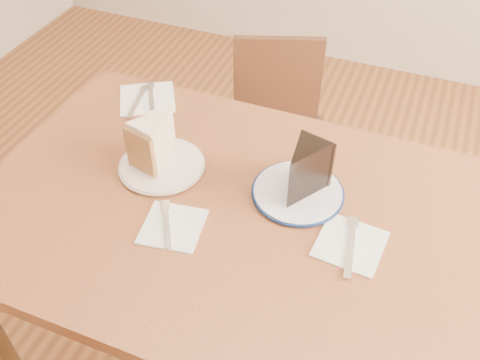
{
  "coord_description": "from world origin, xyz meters",
  "views": [
    {
      "loc": [
        0.33,
        -0.77,
        1.64
      ],
      "look_at": [
        -0.0,
        0.05,
        0.8
      ],
      "focal_mm": 40.0,
      "sensor_mm": 36.0,
      "label": 1
    }
  ],
  "objects_px": {
    "plate_navy": "(298,192)",
    "chocolate_cake": "(302,174)",
    "table": "(233,237)",
    "chair_far": "(276,136)",
    "carrot_cake": "(158,139)",
    "plate_cream": "(162,165)"
  },
  "relations": [
    {
      "from": "table",
      "to": "chocolate_cake",
      "type": "height_order",
      "value": "chocolate_cake"
    },
    {
      "from": "plate_navy",
      "to": "chocolate_cake",
      "type": "bearing_deg",
      "value": -45.09
    },
    {
      "from": "plate_cream",
      "to": "chocolate_cake",
      "type": "distance_m",
      "value": 0.35
    },
    {
      "from": "carrot_cake",
      "to": "table",
      "type": "bearing_deg",
      "value": -6.52
    },
    {
      "from": "table",
      "to": "plate_navy",
      "type": "bearing_deg",
      "value": 39.3
    },
    {
      "from": "plate_navy",
      "to": "carrot_cake",
      "type": "xyz_separation_m",
      "value": [
        -0.36,
        -0.01,
        0.06
      ]
    },
    {
      "from": "table",
      "to": "chair_far",
      "type": "height_order",
      "value": "table"
    },
    {
      "from": "table",
      "to": "plate_cream",
      "type": "height_order",
      "value": "plate_cream"
    },
    {
      "from": "plate_navy",
      "to": "carrot_cake",
      "type": "relative_size",
      "value": 1.78
    },
    {
      "from": "chair_far",
      "to": "chocolate_cake",
      "type": "bearing_deg",
      "value": 92.79
    },
    {
      "from": "plate_cream",
      "to": "plate_navy",
      "type": "distance_m",
      "value": 0.34
    },
    {
      "from": "chair_far",
      "to": "chocolate_cake",
      "type": "height_order",
      "value": "chocolate_cake"
    },
    {
      "from": "chair_far",
      "to": "carrot_cake",
      "type": "height_order",
      "value": "carrot_cake"
    },
    {
      "from": "table",
      "to": "carrot_cake",
      "type": "relative_size",
      "value": 10.3
    },
    {
      "from": "table",
      "to": "plate_navy",
      "type": "height_order",
      "value": "plate_navy"
    },
    {
      "from": "plate_navy",
      "to": "carrot_cake",
      "type": "distance_m",
      "value": 0.36
    },
    {
      "from": "chair_far",
      "to": "carrot_cake",
      "type": "relative_size",
      "value": 6.42
    },
    {
      "from": "table",
      "to": "chocolate_cake",
      "type": "relative_size",
      "value": 10.08
    },
    {
      "from": "chair_far",
      "to": "chocolate_cake",
      "type": "distance_m",
      "value": 0.75
    },
    {
      "from": "chocolate_cake",
      "to": "carrot_cake",
      "type": "bearing_deg",
      "value": 14.34
    },
    {
      "from": "chair_far",
      "to": "carrot_cake",
      "type": "distance_m",
      "value": 0.73
    },
    {
      "from": "plate_navy",
      "to": "carrot_cake",
      "type": "height_order",
      "value": "carrot_cake"
    }
  ]
}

